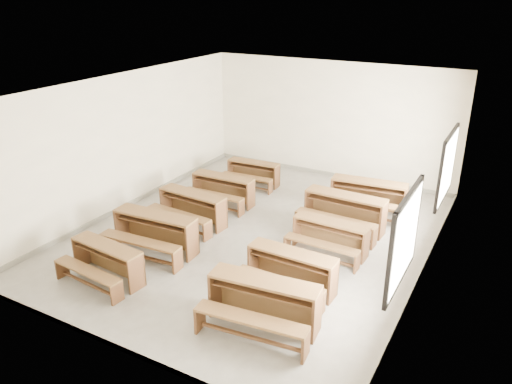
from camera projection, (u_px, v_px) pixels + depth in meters
The scene contains 11 objects.
room at pixel (260, 140), 9.98m from camera, with size 8.50×8.50×3.20m.
desk_set_0 at pixel (106, 260), 9.05m from camera, with size 1.58×0.92×0.68m.
desk_set_1 at pixel (154, 230), 10.02m from camera, with size 1.82×1.03×0.79m.
desk_set_2 at pixel (191, 206), 11.20m from camera, with size 1.69×0.96×0.74m.
desk_set_3 at pixel (222, 188), 12.25m from camera, with size 1.60×0.86×0.71m.
desk_set_4 at pixel (253, 171), 13.45m from camera, with size 1.46×0.82×0.64m.
desk_set_5 at pixel (263, 300), 7.77m from camera, with size 1.85×1.10×0.80m.
desk_set_6 at pixel (291, 268), 8.73m from camera, with size 1.62×0.87×0.72m.
desk_set_7 at pixel (330, 235), 9.96m from camera, with size 1.54×0.83×0.68m.
desk_set_8 at pixel (344, 210), 10.92m from camera, with size 1.81×0.98×0.80m.
desk_set_9 at pixel (368, 195), 11.73m from camera, with size 1.83×1.08×0.79m.
Camera 1 is at (4.67, -8.47, 4.98)m, focal length 35.00 mm.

